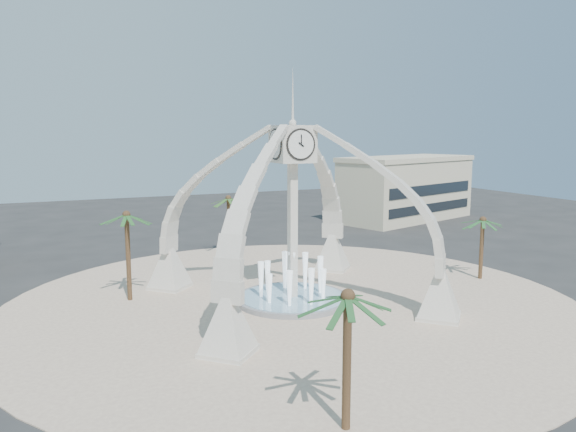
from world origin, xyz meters
name	(u,v)px	position (x,y,z in m)	size (l,w,h in m)	color
ground	(292,302)	(0.00, 0.00, 0.00)	(140.00, 140.00, 0.00)	#282828
plaza	(292,302)	(0.00, 0.00, 0.03)	(40.00, 40.00, 0.06)	beige
clock_tower	(293,211)	(0.00, 0.00, 6.49)	(17.94, 17.94, 16.30)	silver
fountain	(292,298)	(0.00, 0.00, 0.29)	(8.00, 8.00, 3.62)	gray
building_ne	(406,188)	(30.00, 28.00, 4.31)	(21.87, 14.17, 8.60)	beige
palm_east	(483,221)	(16.54, -0.63, 4.82)	(3.85, 3.85, 5.54)	brown
palm_west	(126,216)	(-10.37, 5.10, 6.06)	(3.70, 3.70, 6.83)	brown
palm_north	(228,199)	(0.63, 15.92, 5.55)	(4.53, 4.53, 6.30)	brown
palm_south	(348,298)	(-5.22, -16.42, 5.47)	(4.23, 4.23, 6.25)	brown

